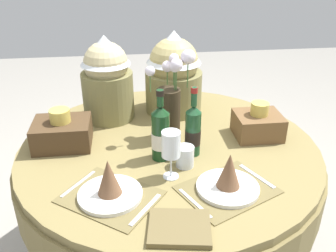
{
  "coord_description": "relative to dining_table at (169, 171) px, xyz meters",
  "views": [
    {
      "loc": [
        -0.18,
        -1.48,
        1.6
      ],
      "look_at": [
        0.0,
        0.03,
        0.81
      ],
      "focal_mm": 39.62,
      "sensor_mm": 36.0,
      "label": 1
    }
  ],
  "objects": [
    {
      "name": "wine_glass_left",
      "position": [
        -0.02,
        -0.26,
        0.29
      ],
      "size": [
        0.07,
        0.07,
        0.2
      ],
      "color": "silver",
      "rests_on": "dining_table"
    },
    {
      "name": "gift_tub_back_left",
      "position": [
        -0.28,
        0.33,
        0.38
      ],
      "size": [
        0.26,
        0.26,
        0.44
      ],
      "color": "olive",
      "rests_on": "dining_table"
    },
    {
      "name": "dining_table",
      "position": [
        0.0,
        0.0,
        0.0
      ],
      "size": [
        1.4,
        1.4,
        0.73
      ],
      "color": "olive",
      "rests_on": "ground"
    },
    {
      "name": "place_setting_left",
      "position": [
        -0.26,
        -0.36,
        0.19
      ],
      "size": [
        0.43,
        0.41,
        0.16
      ],
      "color": "brown",
      "rests_on": "dining_table"
    },
    {
      "name": "gift_tub_back_centre",
      "position": [
        0.07,
        0.38,
        0.38
      ],
      "size": [
        0.3,
        0.3,
        0.44
      ],
      "color": "olive",
      "rests_on": "dining_table"
    },
    {
      "name": "place_setting_right",
      "position": [
        0.18,
        -0.37,
        0.19
      ],
      "size": [
        0.42,
        0.38,
        0.16
      ],
      "color": "brown",
      "rests_on": "dining_table"
    },
    {
      "name": "tumbler_near_right",
      "position": [
        0.05,
        -0.18,
        0.19
      ],
      "size": [
        0.08,
        0.08,
        0.09
      ],
      "primitive_type": "cylinder",
      "color": "silver",
      "rests_on": "dining_table"
    },
    {
      "name": "woven_basket_side_left",
      "position": [
        -0.48,
        0.06,
        0.21
      ],
      "size": [
        0.26,
        0.2,
        0.18
      ],
      "color": "#47331E",
      "rests_on": "dining_table"
    },
    {
      "name": "wine_bottle_right",
      "position": [
        0.09,
        -0.09,
        0.26
      ],
      "size": [
        0.07,
        0.07,
        0.32
      ],
      "color": "#194223",
      "rests_on": "dining_table"
    },
    {
      "name": "book_on_table",
      "position": [
        -0.03,
        -0.56,
        0.15
      ],
      "size": [
        0.23,
        0.2,
        0.02
      ],
      "primitive_type": "cube",
      "rotation": [
        0.0,
        0.0,
        -0.15
      ],
      "color": "brown",
      "rests_on": "dining_table"
    },
    {
      "name": "flower_vase",
      "position": [
        0.02,
        0.07,
        0.33
      ],
      "size": [
        0.23,
        0.14,
        0.43
      ],
      "color": "#332819",
      "rests_on": "dining_table"
    },
    {
      "name": "wine_bottle_centre",
      "position": [
        -0.05,
        -0.11,
        0.27
      ],
      "size": [
        0.08,
        0.08,
        0.32
      ],
      "color": "#143819",
      "rests_on": "dining_table"
    },
    {
      "name": "woven_basket_side_right",
      "position": [
        0.43,
        0.04,
        0.21
      ],
      "size": [
        0.22,
        0.19,
        0.17
      ],
      "color": "brown",
      "rests_on": "dining_table"
    }
  ]
}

